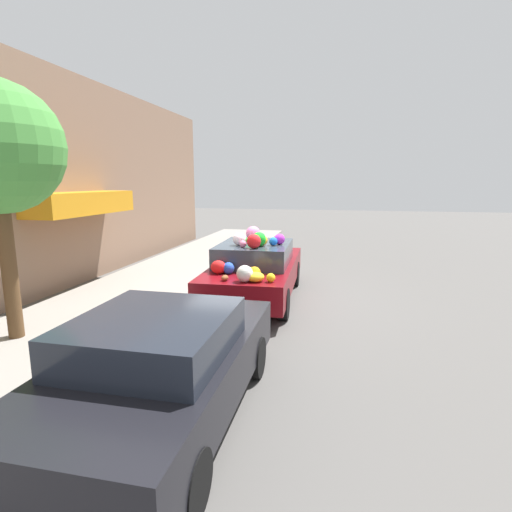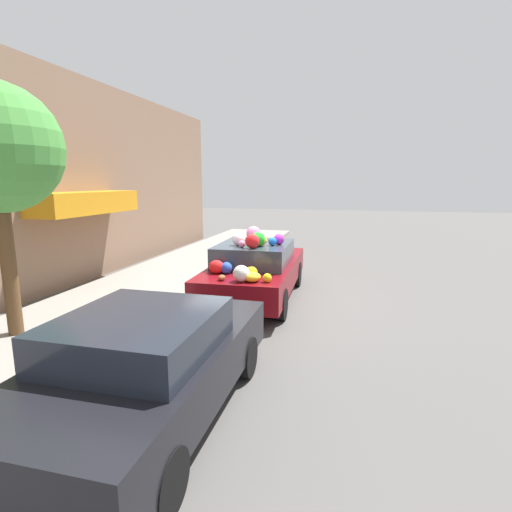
{
  "view_description": "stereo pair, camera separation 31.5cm",
  "coord_description": "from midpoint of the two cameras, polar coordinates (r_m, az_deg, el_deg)",
  "views": [
    {
      "loc": [
        -8.84,
        -2.04,
        2.72
      ],
      "look_at": [
        0.0,
        -0.11,
        1.01
      ],
      "focal_mm": 28.0,
      "sensor_mm": 36.0,
      "label": 1
    },
    {
      "loc": [
        -8.76,
        -2.35,
        2.72
      ],
      "look_at": [
        0.0,
        -0.11,
        1.01
      ],
      "focal_mm": 28.0,
      "sensor_mm": 36.0,
      "label": 2
    }
  ],
  "objects": [
    {
      "name": "fire_hydrant",
      "position": [
        12.22,
        -3.58,
        0.09
      ],
      "size": [
        0.2,
        0.2,
        0.7
      ],
      "color": "#B2B2B7",
      "rests_on": "sidewalk_curb"
    },
    {
      "name": "sidewalk_curb",
      "position": [
        10.41,
        -14.32,
        -4.42
      ],
      "size": [
        24.0,
        3.2,
        0.14
      ],
      "color": "gray",
      "rests_on": "ground"
    },
    {
      "name": "art_car",
      "position": [
        9.2,
        0.9,
        -1.79
      ],
      "size": [
        4.37,
        1.91,
        1.68
      ],
      "rotation": [
        0.0,
        0.0,
        0.03
      ],
      "color": "maroon",
      "rests_on": "ground"
    },
    {
      "name": "building_facade",
      "position": [
        11.32,
        -24.99,
        9.56
      ],
      "size": [
        18.0,
        1.2,
        5.44
      ],
      "color": "#846651",
      "rests_on": "ground"
    },
    {
      "name": "ground_plane",
      "position": [
        9.47,
        0.3,
        -6.02
      ],
      "size": [
        60.0,
        60.0,
        0.0
      ],
      "primitive_type": "plane",
      "color": "#565451"
    },
    {
      "name": "parked_car_plain",
      "position": [
        4.81,
        -13.4,
        -14.72
      ],
      "size": [
        3.93,
        1.82,
        1.3
      ],
      "rotation": [
        0.0,
        0.0,
        -0.0
      ],
      "color": "black",
      "rests_on": "ground"
    }
  ]
}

